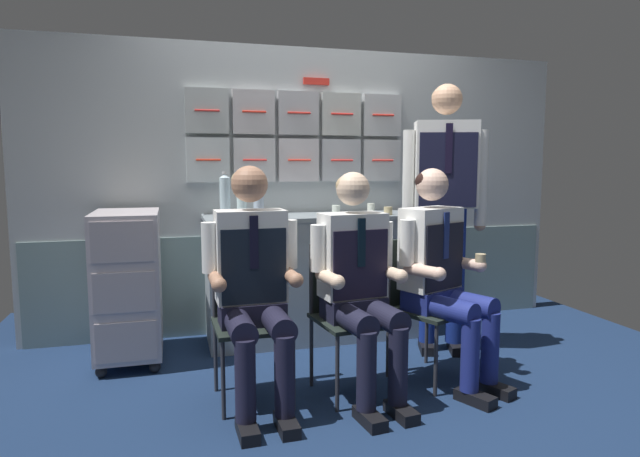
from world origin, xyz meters
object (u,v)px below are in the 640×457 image
(folding_chair_left, at_px, (249,305))
(folding_chair_center, at_px, (346,300))
(water_bottle_blue_cap, at_px, (225,196))
(service_trolley, at_px, (128,282))
(folding_chair_right, at_px, (419,293))
(crew_member_right, at_px, (442,267))
(crew_member_standing, at_px, (445,191))
(crew_member_center, at_px, (359,277))
(crew_member_left, at_px, (254,276))
(paper_cup_tan, at_px, (388,211))

(folding_chair_left, xyz_separation_m, folding_chair_center, (0.55, -0.05, 0.00))
(water_bottle_blue_cap, bearing_deg, folding_chair_left, -87.26)
(service_trolley, relative_size, folding_chair_right, 1.18)
(crew_member_right, distance_m, crew_member_standing, 0.70)
(service_trolley, xyz_separation_m, folding_chair_right, (1.71, -0.72, -0.01))
(folding_chair_center, distance_m, folding_chair_right, 0.49)
(service_trolley, distance_m, crew_member_center, 1.57)
(folding_chair_left, xyz_separation_m, crew_member_left, (0.00, -0.16, 0.19))
(folding_chair_right, relative_size, crew_member_right, 0.66)
(folding_chair_center, xyz_separation_m, water_bottle_blue_cap, (-0.58, 0.88, 0.56))
(service_trolley, relative_size, water_bottle_blue_cap, 3.09)
(service_trolley, height_order, paper_cup_tan, service_trolley)
(folding_chair_left, relative_size, crew_member_right, 0.66)
(crew_member_center, xyz_separation_m, crew_member_right, (0.53, 0.08, 0.01))
(crew_member_left, height_order, paper_cup_tan, crew_member_left)
(crew_member_left, distance_m, crew_member_center, 0.56)
(folding_chair_center, bearing_deg, water_bottle_blue_cap, 123.69)
(paper_cup_tan, bearing_deg, crew_member_center, -120.49)
(water_bottle_blue_cap, height_order, paper_cup_tan, water_bottle_blue_cap)
(folding_chair_right, height_order, crew_member_standing, crew_member_standing)
(crew_member_standing, bearing_deg, folding_chair_center, -153.46)
(crew_member_center, distance_m, water_bottle_blue_cap, 1.26)
(folding_chair_right, xyz_separation_m, water_bottle_blue_cap, (-1.07, 0.81, 0.56))
(crew_member_left, relative_size, crew_member_standing, 0.70)
(crew_member_center, relative_size, paper_cup_tan, 19.96)
(service_trolley, xyz_separation_m, water_bottle_blue_cap, (0.64, 0.09, 0.54))
(crew_member_left, relative_size, water_bottle_blue_cap, 4.01)
(crew_member_center, bearing_deg, folding_chair_left, 159.46)
(folding_chair_center, relative_size, paper_cup_tan, 13.41)
(folding_chair_center, relative_size, folding_chair_right, 1.00)
(crew_member_left, height_order, crew_member_standing, crew_member_standing)
(crew_member_left, xyz_separation_m, folding_chair_right, (1.03, 0.17, -0.19))
(folding_chair_right, height_order, water_bottle_blue_cap, water_bottle_blue_cap)
(folding_chair_right, bearing_deg, folding_chair_left, -179.29)
(service_trolley, xyz_separation_m, paper_cup_tan, (1.80, 0.00, 0.42))
(crew_member_left, distance_m, crew_member_right, 1.09)
(folding_chair_right, bearing_deg, service_trolley, 157.14)
(crew_member_left, distance_m, paper_cup_tan, 1.45)
(crew_member_left, xyz_separation_m, paper_cup_tan, (1.12, 0.89, 0.25))
(crew_member_left, bearing_deg, folding_chair_right, 9.44)
(folding_chair_left, relative_size, crew_member_left, 0.65)
(crew_member_center, height_order, crew_member_standing, crew_member_standing)
(water_bottle_blue_cap, bearing_deg, service_trolley, -171.87)
(folding_chair_left, relative_size, folding_chair_right, 1.00)
(folding_chair_center, xyz_separation_m, crew_member_standing, (0.82, 0.41, 0.59))
(folding_chair_center, distance_m, crew_member_standing, 1.09)
(paper_cup_tan, bearing_deg, crew_member_left, -141.40)
(crew_member_left, distance_m, folding_chair_right, 1.06)
(service_trolley, distance_m, folding_chair_right, 1.85)
(water_bottle_blue_cap, distance_m, paper_cup_tan, 1.17)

